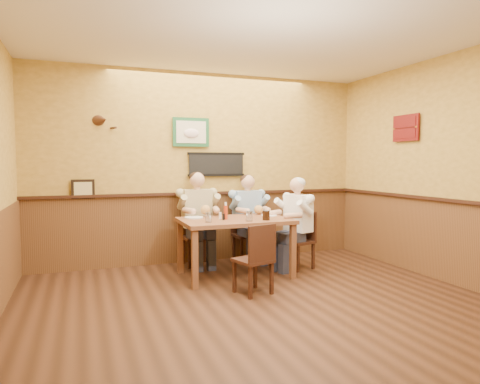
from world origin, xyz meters
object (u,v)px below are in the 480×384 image
Objects in this scene: chair_back_left at (197,236)px; diner_tan_shirt at (197,224)px; dining_table at (235,226)px; water_glass_mid at (249,216)px; water_glass_left at (209,217)px; salt_shaker at (220,216)px; diner_white_elder at (298,228)px; pepper_shaker at (224,217)px; chair_back_right at (247,234)px; diner_blue_polo at (247,222)px; cola_tumbler at (266,215)px; chair_near_side at (253,258)px; hot_sauce_bottle at (226,212)px; chair_right_end at (298,240)px.

diner_tan_shirt is at bearing 0.00° from chair_back_left.
water_glass_mid reaches higher than dining_table.
water_glass_left reaches higher than salt_shaker.
pepper_shaker is (-1.13, -0.11, 0.22)m from diner_white_elder.
diner_tan_shirt reaches higher than chair_back_right.
dining_table is 0.23m from salt_shaker.
chair_back_left is 0.18m from diner_tan_shirt.
dining_table is 16.11× the size of salt_shaker.
chair_back_right reaches higher than dining_table.
diner_blue_polo is at bearing -2.76° from chair_back_left.
water_glass_mid is 0.23m from cola_tumbler.
chair_near_side is at bearing -126.98° from cola_tumbler.
water_glass_mid is at bearing -85.41° from diner_white_elder.
hot_sauce_bottle is (0.18, -0.75, 0.25)m from diner_tan_shirt.
hot_sauce_bottle is (-0.58, -0.74, 0.44)m from chair_back_right.
water_glass_mid is at bearing -85.41° from chair_right_end.
cola_tumbler is at bearing -31.33° from salt_shaker.
hot_sauce_bottle is (-1.08, -0.07, 0.45)m from chair_right_end.
chair_near_side is 0.68m from water_glass_mid.
chair_back_right is 1.07m from pepper_shaker.
diner_white_elder is 13.13× the size of salt_shaker.
water_glass_mid is at bearing -37.19° from pepper_shaker.
chair_right_end is at bearing -30.23° from diner_tan_shirt.
cola_tumbler is (0.73, -0.08, 0.00)m from water_glass_left.
diner_tan_shirt is at bearing -134.05° from chair_right_end.
water_glass_left is at bearing -97.66° from diner_tan_shirt.
water_glass_left is (-0.34, 0.60, 0.41)m from chair_near_side.
salt_shaker reaches higher than chair_back_right.
dining_table is 1.16× the size of diner_tan_shirt.
chair_right_end is 1.00m from water_glass_mid.
chair_back_left is 1.00m from water_glass_left.
diner_tan_shirt is at bearing 112.34° from water_glass_mid.
chair_right_end is at bearing -56.38° from chair_back_right.
diner_white_elder is at bearing -30.23° from chair_back_left.
pepper_shaker is at bearing -162.70° from dining_table.
diner_white_elder is 9.17× the size of water_glass_mid.
diner_blue_polo is 5.88× the size of hot_sauce_bottle.
pepper_shaker is (-0.63, -0.78, 0.21)m from diner_blue_polo.
hot_sauce_bottle reaches higher than dining_table.
chair_back_right is 1.13m from water_glass_mid.
chair_back_left is at bearing 176.14° from chair_back_right.
cola_tumbler reaches higher than chair_right_end.
diner_tan_shirt is 0.77m from diner_blue_polo.
water_glass_mid is at bearing -69.57° from diner_tan_shirt.
hot_sauce_bottle reaches higher than chair_right_end.
cola_tumbler is at bearing 0.56° from water_glass_mid.
water_glass_left reaches higher than pepper_shaker.
diner_white_elder is at bearing 3.51° from dining_table.
diner_blue_polo is 9.36× the size of water_glass_mid.
chair_near_side is at bearing -81.96° from salt_shaker.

